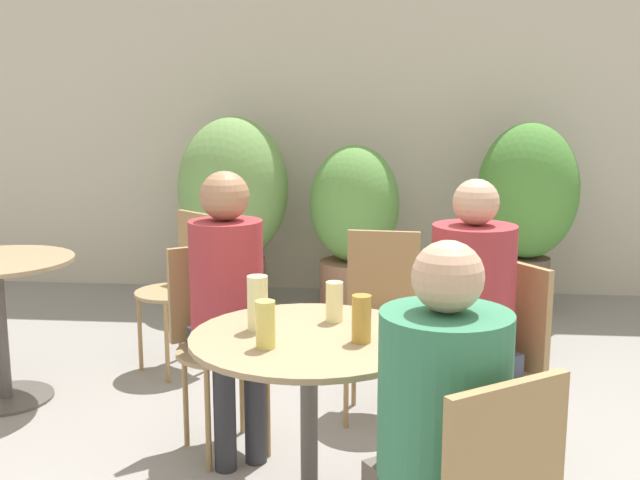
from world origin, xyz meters
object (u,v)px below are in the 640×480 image
(beer_glass_1, at_px, (258,303))
(beer_glass_3, at_px, (361,319))
(seated_person_1, at_px, (469,308))
(potted_plant_1, at_px, (354,221))
(bistro_chair_1, at_px, (496,351))
(potted_plant_0, at_px, (233,198))
(bistro_chair_4, at_px, (186,275))
(seated_person_2, at_px, (228,289))
(beer_glass_0, at_px, (334,302))
(bistro_chair_5, at_px, (381,305))
(bistro_chair_2, at_px, (216,327))
(seated_person_0, at_px, (439,421))
(bistro_chair_3, at_px, (491,272))
(cafe_table_near, at_px, (309,387))
(potted_plant_2, at_px, (527,201))
(beer_glass_2, at_px, (266,324))

(beer_glass_1, xyz_separation_m, beer_glass_3, (0.36, -0.10, -0.02))
(seated_person_1, relative_size, beer_glass_1, 6.48)
(beer_glass_3, bearing_deg, potted_plant_1, 93.15)
(bistro_chair_1, distance_m, potted_plant_0, 2.98)
(bistro_chair_4, bearing_deg, seated_person_2, -26.23)
(beer_glass_0, bearing_deg, potted_plant_1, 91.26)
(bistro_chair_5, bearing_deg, bistro_chair_4, 159.63)
(bistro_chair_1, bearing_deg, bistro_chair_2, -135.00)
(bistro_chair_1, relative_size, seated_person_0, 0.75)
(seated_person_1, xyz_separation_m, potted_plant_1, (-0.56, 2.55, -0.08))
(bistro_chair_5, bearing_deg, bistro_chair_2, -144.31)
(bistro_chair_1, distance_m, bistro_chair_4, 1.95)
(bistro_chair_3, bearing_deg, cafe_table_near, 154.13)
(beer_glass_1, relative_size, potted_plant_0, 0.14)
(seated_person_1, height_order, potted_plant_2, potted_plant_2)
(bistro_chair_4, distance_m, seated_person_2, 1.19)
(beer_glass_1, distance_m, beer_glass_2, 0.19)
(bistro_chair_3, bearing_deg, bistro_chair_4, 96.41)
(cafe_table_near, distance_m, bistro_chair_4, 1.86)
(potted_plant_0, bearing_deg, seated_person_0, -70.25)
(bistro_chair_2, distance_m, potted_plant_2, 2.86)
(beer_glass_2, distance_m, potted_plant_2, 3.38)
(potted_plant_0, bearing_deg, bistro_chair_3, -32.93)
(beer_glass_1, relative_size, beer_glass_3, 1.21)
(bistro_chair_2, bearing_deg, seated_person_2, -90.00)
(potted_plant_2, bearing_deg, beer_glass_2, -113.60)
(cafe_table_near, xyz_separation_m, beer_glass_1, (-0.18, 0.04, 0.28))
(beer_glass_2, bearing_deg, bistro_chair_3, 64.23)
(bistro_chair_4, distance_m, beer_glass_3, 2.01)
(bistro_chair_1, bearing_deg, potted_plant_1, 160.39)
(bistro_chair_3, relative_size, potted_plant_0, 0.63)
(bistro_chair_1, xyz_separation_m, seated_person_2, (-1.09, 0.09, 0.20))
(bistro_chair_2, distance_m, seated_person_2, 0.25)
(seated_person_0, bearing_deg, bistro_chair_4, -94.92)
(bistro_chair_4, bearing_deg, bistro_chair_3, 47.47)
(bistro_chair_1, xyz_separation_m, bistro_chair_4, (-1.57, 1.15, 0.00))
(beer_glass_3, xyz_separation_m, potted_plant_1, (-0.17, 3.00, -0.16))
(cafe_table_near, bearing_deg, beer_glass_3, -17.05)
(cafe_table_near, xyz_separation_m, beer_glass_3, (0.18, -0.05, 0.26))
(seated_person_0, height_order, potted_plant_0, potted_plant_0)
(cafe_table_near, height_order, bistro_chair_5, bistro_chair_5)
(cafe_table_near, relative_size, beer_glass_3, 5.14)
(potted_plant_2, bearing_deg, beer_glass_3, -109.27)
(beer_glass_1, bearing_deg, beer_glass_2, -72.63)
(beer_glass_2, bearing_deg, beer_glass_3, 15.73)
(bistro_chair_1, bearing_deg, bistro_chair_5, -178.82)
(bistro_chair_3, height_order, bistro_chair_5, same)
(cafe_table_near, xyz_separation_m, bistro_chair_3, (0.85, 1.88, -0.02))
(potted_plant_2, bearing_deg, potted_plant_1, -179.64)
(seated_person_1, relative_size, seated_person_2, 1.00)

